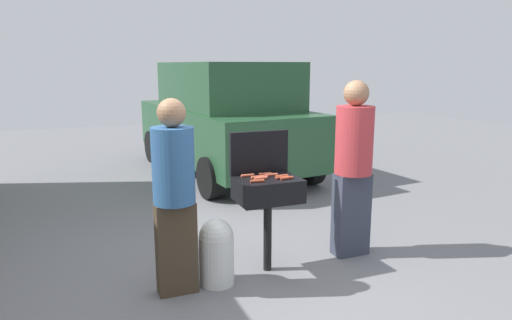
% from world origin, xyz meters
% --- Properties ---
extents(ground_plane, '(24.00, 24.00, 0.00)m').
position_xyz_m(ground_plane, '(0.00, 0.00, 0.00)').
color(ground_plane, slate).
extents(bbq_grill, '(0.60, 0.44, 0.93)m').
position_xyz_m(bbq_grill, '(0.23, 0.14, 0.78)').
color(bbq_grill, black).
rests_on(bbq_grill, ground).
extents(grill_lid_open, '(0.60, 0.05, 0.42)m').
position_xyz_m(grill_lid_open, '(0.23, 0.36, 1.14)').
color(grill_lid_open, black).
rests_on(grill_lid_open, bbq_grill).
extents(hot_dog_0, '(0.13, 0.03, 0.03)m').
position_xyz_m(hot_dog_0, '(0.37, 0.13, 0.94)').
color(hot_dog_0, '#B74C33').
rests_on(hot_dog_0, bbq_grill).
extents(hot_dog_1, '(0.13, 0.03, 0.03)m').
position_xyz_m(hot_dog_1, '(0.08, 0.27, 0.94)').
color(hot_dog_1, '#C6593D').
rests_on(hot_dog_1, bbq_grill).
extents(hot_dog_2, '(0.13, 0.04, 0.03)m').
position_xyz_m(hot_dog_2, '(0.26, 0.26, 0.94)').
color(hot_dog_2, '#B74C33').
rests_on(hot_dog_2, bbq_grill).
extents(hot_dog_3, '(0.13, 0.04, 0.03)m').
position_xyz_m(hot_dog_3, '(0.39, 0.04, 0.94)').
color(hot_dog_3, '#AD4228').
rests_on(hot_dog_3, bbq_grill).
extents(hot_dog_4, '(0.13, 0.03, 0.03)m').
position_xyz_m(hot_dog_4, '(0.15, 0.18, 0.94)').
color(hot_dog_4, '#C6593D').
rests_on(hot_dog_4, bbq_grill).
extents(hot_dog_5, '(0.13, 0.04, 0.03)m').
position_xyz_m(hot_dog_5, '(0.09, 0.03, 0.94)').
color(hot_dog_5, '#AD4228').
rests_on(hot_dog_5, bbq_grill).
extents(hot_dog_6, '(0.13, 0.03, 0.03)m').
position_xyz_m(hot_dog_6, '(0.35, 0.07, 0.94)').
color(hot_dog_6, '#AD4228').
rests_on(hot_dog_6, bbq_grill).
extents(hot_dog_7, '(0.13, 0.03, 0.03)m').
position_xyz_m(hot_dog_7, '(0.30, 0.21, 0.94)').
color(hot_dog_7, '#C6593D').
rests_on(hot_dog_7, bbq_grill).
extents(hot_dog_8, '(0.13, 0.04, 0.03)m').
position_xyz_m(hot_dog_8, '(0.17, 0.14, 0.94)').
color(hot_dog_8, '#B74C33').
rests_on(hot_dog_8, bbq_grill).
extents(hot_dog_9, '(0.13, 0.03, 0.03)m').
position_xyz_m(hot_dog_9, '(0.15, 0.11, 0.94)').
color(hot_dog_9, '#C6593D').
rests_on(hot_dog_9, bbq_grill).
extents(propane_tank, '(0.32, 0.32, 0.62)m').
position_xyz_m(propane_tank, '(-0.31, 0.04, 0.32)').
color(propane_tank, silver).
rests_on(propane_tank, ground).
extents(person_left, '(0.36, 0.36, 1.71)m').
position_xyz_m(person_left, '(-0.68, 0.02, 0.93)').
color(person_left, '#3F3323').
rests_on(person_left, ground).
extents(person_right, '(0.38, 0.38, 1.83)m').
position_xyz_m(person_right, '(1.20, 0.18, 0.99)').
color(person_right, '#333847').
rests_on(person_right, ground).
extents(parked_minivan, '(2.42, 4.58, 2.02)m').
position_xyz_m(parked_minivan, '(1.15, 4.29, 1.03)').
color(parked_minivan, '#234C2D').
rests_on(parked_minivan, ground).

